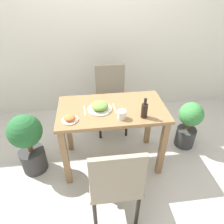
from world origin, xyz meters
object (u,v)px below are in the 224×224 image
at_px(chair_near, 115,181).
at_px(potted_plant_right, 189,123).
at_px(side_plate, 70,118).
at_px(sauce_bottle, 144,110).
at_px(food_plate, 100,107).
at_px(chair_far, 111,95).
at_px(potted_plant_left, 28,141).
at_px(drink_cup, 122,115).

bearing_deg(chair_near, potted_plant_right, -141.32).
height_order(side_plate, sauce_bottle, sauce_bottle).
xyz_separation_m(food_plate, side_plate, (-0.29, -0.15, -0.01)).
bearing_deg(chair_far, food_plate, -105.89).
bearing_deg(sauce_bottle, food_plate, 156.74).
xyz_separation_m(side_plate, potted_plant_left, (-0.49, 0.15, -0.36)).
height_order(chair_near, food_plate, chair_near).
height_order(side_plate, drink_cup, drink_cup).
distance_m(drink_cup, potted_plant_left, 1.05).
bearing_deg(drink_cup, side_plate, 177.08).
height_order(side_plate, potted_plant_right, side_plate).
distance_m(food_plate, sauce_bottle, 0.44).
relative_size(chair_near, potted_plant_left, 1.24).
bearing_deg(sauce_bottle, chair_near, -124.47).
bearing_deg(potted_plant_right, potted_plant_left, -175.06).
bearing_deg(potted_plant_right, side_plate, -167.53).
bearing_deg(sauce_bottle, side_plate, 177.66).
distance_m(food_plate, potted_plant_left, 0.86).
relative_size(side_plate, potted_plant_right, 0.24).
xyz_separation_m(chair_far, side_plate, (-0.49, -0.84, 0.27)).
xyz_separation_m(chair_near, potted_plant_left, (-0.84, 0.67, -0.10)).
bearing_deg(potted_plant_left, food_plate, -0.01).
distance_m(side_plate, potted_plant_right, 1.49).
relative_size(side_plate, sauce_bottle, 0.73).
bearing_deg(chair_near, sauce_bottle, -124.47).
xyz_separation_m(side_plate, sauce_bottle, (0.69, -0.03, 0.06)).
distance_m(sauce_bottle, potted_plant_right, 0.92).
bearing_deg(drink_cup, chair_near, -104.48).
distance_m(chair_far, sauce_bottle, 0.95).
bearing_deg(potted_plant_right, chair_far, 149.79).
bearing_deg(chair_near, side_plate, -56.34).
bearing_deg(chair_far, drink_cup, -90.30).
distance_m(chair_near, potted_plant_right, 1.35).
relative_size(chair_far, sauce_bottle, 4.34).
relative_size(chair_near, side_plate, 5.91).
bearing_deg(potted_plant_left, chair_near, -38.82).
bearing_deg(chair_far, potted_plant_right, -30.21).
xyz_separation_m(food_plate, potted_plant_right, (1.11, 0.16, -0.44)).
height_order(chair_near, side_plate, chair_near).
distance_m(food_plate, drink_cup, 0.26).
relative_size(potted_plant_left, potted_plant_right, 1.16).
bearing_deg(chair_far, sauce_bottle, -76.50).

